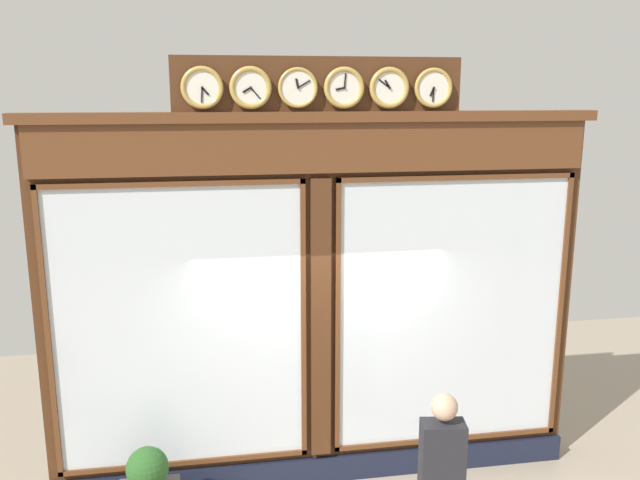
{
  "coord_description": "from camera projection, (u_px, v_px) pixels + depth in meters",
  "views": [
    {
      "loc": [
        1.08,
        6.28,
        4.07
      ],
      "look_at": [
        0.0,
        0.0,
        2.64
      ],
      "focal_mm": 37.26,
      "sensor_mm": 36.0,
      "label": 1
    }
  ],
  "objects": [
    {
      "name": "planter_shrub",
      "position": [
        147.0,
        468.0,
        6.11
      ],
      "size": [
        0.39,
        0.39,
        0.39
      ],
      "primitive_type": "sphere",
      "color": "#285623",
      "rests_on": "planter_box"
    },
    {
      "name": "shop_facade",
      "position": [
        318.0,
        300.0,
        6.8
      ],
      "size": [
        5.58,
        0.42,
        4.39
      ],
      "color": "#4C2B16",
      "rests_on": "ground_plane"
    },
    {
      "name": "pedestrian",
      "position": [
        441.0,
        479.0,
        5.5
      ],
      "size": [
        0.39,
        0.27,
        1.69
      ],
      "color": "black",
      "rests_on": "ground_plane"
    }
  ]
}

